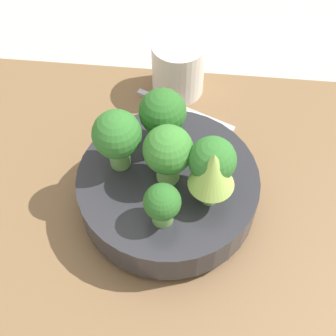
{
  "coord_description": "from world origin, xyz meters",
  "views": [
    {
      "loc": [
        -0.01,
        0.32,
        0.61
      ],
      "look_at": [
        0.03,
        -0.03,
        0.13
      ],
      "focal_mm": 50.0,
      "sensor_mm": 36.0,
      "label": 1
    }
  ],
  "objects": [
    {
      "name": "ground_plane",
      "position": [
        0.0,
        0.0,
        0.0
      ],
      "size": [
        6.0,
        6.0,
        0.0
      ],
      "primitive_type": "plane",
      "color": "#ADA89E"
    },
    {
      "name": "table",
      "position": [
        0.0,
        0.0,
        0.02
      ],
      "size": [
        1.16,
        0.61,
        0.04
      ],
      "color": "brown",
      "rests_on": "ground_plane"
    },
    {
      "name": "bowl",
      "position": [
        0.03,
        -0.03,
        0.08
      ],
      "size": [
        0.24,
        0.24,
        0.07
      ],
      "color": "#28282D",
      "rests_on": "table"
    },
    {
      "name": "broccoli_floret_center",
      "position": [
        0.03,
        -0.03,
        0.16
      ],
      "size": [
        0.06,
        0.06,
        0.09
      ],
      "color": "#7AB256",
      "rests_on": "bowl"
    },
    {
      "name": "broccoli_floret_left",
      "position": [
        -0.03,
        -0.02,
        0.16
      ],
      "size": [
        0.06,
        0.06,
        0.09
      ],
      "color": "#7AB256",
      "rests_on": "bowl"
    },
    {
      "name": "romanesco_piece_far",
      "position": [
        -0.03,
        0.0,
        0.17
      ],
      "size": [
        0.06,
        0.06,
        0.09
      ],
      "color": "#7AB256",
      "rests_on": "bowl"
    },
    {
      "name": "broccoli_floret_front",
      "position": [
        0.04,
        -0.09,
        0.16
      ],
      "size": [
        0.06,
        0.06,
        0.09
      ],
      "color": "#609347",
      "rests_on": "bowl"
    },
    {
      "name": "broccoli_floret_right",
      "position": [
        0.09,
        -0.05,
        0.16
      ],
      "size": [
        0.06,
        0.06,
        0.09
      ],
      "color": "#609347",
      "rests_on": "bowl"
    },
    {
      "name": "broccoli_floret_back",
      "position": [
        0.03,
        0.03,
        0.14
      ],
      "size": [
        0.04,
        0.04,
        0.06
      ],
      "color": "#609347",
      "rests_on": "bowl"
    },
    {
      "name": "cup",
      "position": [
        0.03,
        -0.26,
        0.09
      ],
      "size": [
        0.09,
        0.09,
        0.09
      ],
      "color": "silver",
      "rests_on": "table"
    },
    {
      "name": "fork",
      "position": [
        0.02,
        -0.21,
        0.05
      ],
      "size": [
        0.17,
        0.08,
        0.01
      ],
      "color": "#B2B2B7",
      "rests_on": "table"
    }
  ]
}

